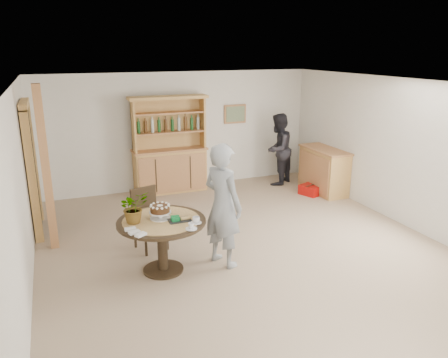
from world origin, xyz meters
TOP-DOWN VIEW (x-y plane):
  - ground at (0.00, 0.00)m, footprint 7.00×7.00m
  - room_shell at (0.00, 0.01)m, footprint 6.04×7.04m
  - doorway at (-2.93, 2.00)m, footprint 0.13×1.10m
  - pine_post at (-2.70, 1.20)m, footprint 0.12×0.12m
  - hutch at (-0.30, 3.24)m, footprint 1.62×0.54m
  - sideboard at (2.74, 2.00)m, footprint 0.54×1.26m
  - dining_table at (-1.32, -0.16)m, footprint 1.20×1.20m
  - dining_chair at (-1.34, 0.67)m, footprint 0.52×0.52m
  - birthday_cake at (-1.32, -0.11)m, footprint 0.30×0.30m
  - flower_vase at (-1.67, -0.11)m, footprint 0.47×0.44m
  - gift_tray at (-1.10, -0.28)m, footprint 0.30×0.20m
  - coffee_cup_a at (-0.92, -0.44)m, footprint 0.15×0.15m
  - coffee_cup_b at (-1.04, -0.61)m, footprint 0.15×0.15m
  - napkins at (-1.73, -0.47)m, footprint 0.24×0.33m
  - teen_boy at (-0.47, -0.26)m, footprint 0.65×0.76m
  - adult_person at (2.09, 2.86)m, footprint 0.99×0.95m
  - red_suitcase at (2.50, 1.96)m, footprint 0.71×0.60m

SIDE VIEW (x-z plane):
  - ground at x=0.00m, z-range 0.00..0.00m
  - red_suitcase at x=2.50m, z-range 0.00..0.21m
  - sideboard at x=2.74m, z-range 0.00..0.94m
  - dining_chair at x=-1.34m, z-range 0.06..1.01m
  - dining_table at x=-1.32m, z-range 0.22..0.98m
  - hutch at x=-0.30m, z-range -0.33..1.71m
  - napkins at x=-1.73m, z-range 0.76..0.79m
  - gift_tray at x=-1.10m, z-range 0.75..0.83m
  - coffee_cup_b at x=-1.04m, z-range 0.75..0.84m
  - coffee_cup_a at x=-0.92m, z-range 0.76..0.84m
  - adult_person at x=2.09m, z-range 0.00..1.60m
  - birthday_cake at x=-1.32m, z-range 0.78..0.98m
  - teen_boy at x=-0.47m, z-range 0.00..1.77m
  - flower_vase at x=-1.67m, z-range 0.76..1.18m
  - doorway at x=-2.93m, z-range 0.02..2.20m
  - pine_post at x=-2.70m, z-range 0.00..2.50m
  - room_shell at x=0.00m, z-range 0.48..3.00m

